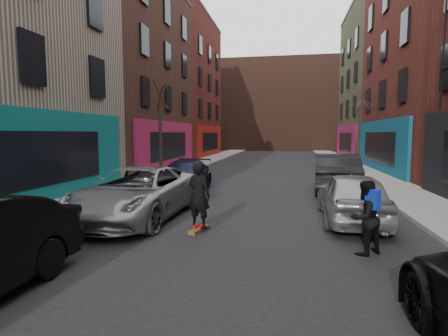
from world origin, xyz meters
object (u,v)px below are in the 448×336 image
at_px(skateboarder, 199,195).
at_px(tree_right_far, 358,120).
at_px(parked_right_far, 352,196).
at_px(parked_right_end, 336,172).
at_px(parked_left_far, 138,193).
at_px(skateboard, 199,230).
at_px(parked_left_end, 184,176).
at_px(pedestrian, 365,217).
at_px(tree_left_far, 160,121).

bearing_deg(skateboarder, tree_right_far, -95.61).
distance_m(tree_right_far, parked_right_far, 15.79).
bearing_deg(parked_right_end, parked_left_far, 47.72).
distance_m(tree_right_far, skateboard, 18.91).
xyz_separation_m(parked_left_end, pedestrian, (6.20, -7.13, 0.12)).
bearing_deg(pedestrian, skateboard, -53.47).
relative_size(parked_left_far, pedestrian, 3.52).
xyz_separation_m(tree_left_far, skateboarder, (5.25, -11.16, -2.39)).
bearing_deg(parked_right_far, parked_left_end, -32.03).
distance_m(tree_left_far, parked_left_end, 6.49).
relative_size(skateboarder, pedestrian, 1.10).
bearing_deg(pedestrian, skateboarder, -53.47).
bearing_deg(tree_left_far, parked_left_end, -59.49).
xyz_separation_m(tree_right_far, skateboard, (-7.15, -17.16, -3.48)).
height_order(parked_left_far, pedestrian, pedestrian).
relative_size(parked_right_far, pedestrian, 2.73).
bearing_deg(tree_right_far, parked_left_end, -130.28).
relative_size(parked_left_end, parked_right_end, 0.92).
height_order(parked_right_far, skateboard, parked_right_far).
bearing_deg(skateboarder, pedestrian, -177.94).
height_order(tree_left_far, pedestrian, tree_left_far).
bearing_deg(parked_right_far, pedestrian, 86.39).
bearing_deg(pedestrian, parked_right_far, -133.03).
bearing_deg(parked_right_end, parked_left_end, 16.32).
distance_m(parked_left_far, pedestrian, 6.58).
relative_size(tree_right_far, parked_right_far, 1.54).
distance_m(tree_left_far, parked_left_far, 10.77).
xyz_separation_m(parked_left_end, skateboard, (2.25, -6.07, -0.65)).
bearing_deg(skateboarder, tree_left_far, -47.80).
distance_m(tree_left_far, parked_right_end, 10.68).
bearing_deg(parked_left_end, tree_left_far, 117.39).
height_order(skateboard, pedestrian, pedestrian).
height_order(tree_left_far, parked_left_far, tree_left_far).
bearing_deg(parked_right_far, skateboarder, 25.27).
distance_m(parked_right_end, pedestrian, 8.57).
bearing_deg(parked_left_far, tree_left_far, 108.38).
bearing_deg(tree_right_far, tree_left_far, -154.18).
distance_m(parked_left_end, pedestrian, 9.45).
bearing_deg(pedestrian, parked_left_far, -58.07).
bearing_deg(parked_right_end, parked_right_far, 91.51).
height_order(skateboarder, pedestrian, skateboarder).
bearing_deg(skateboard, tree_right_far, 84.39).
relative_size(parked_left_end, skateboarder, 2.70).
height_order(parked_left_far, parked_right_far, parked_left_far).
bearing_deg(parked_right_far, parked_right_end, -91.84).
bearing_deg(pedestrian, tree_right_far, -138.46).
height_order(tree_right_far, parked_right_far, tree_right_far).
bearing_deg(parked_right_far, tree_left_far, -43.55).
relative_size(parked_left_far, parked_left_end, 1.19).
xyz_separation_m(tree_left_far, parked_right_far, (9.44, -9.26, -2.63)).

